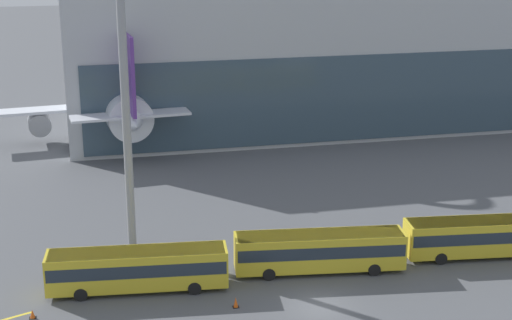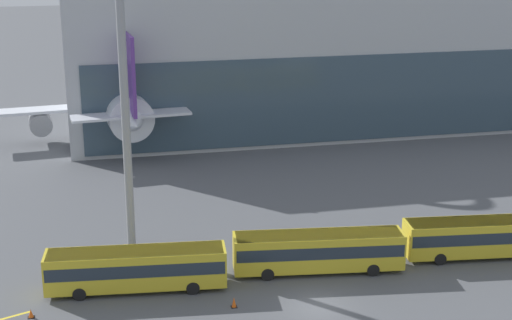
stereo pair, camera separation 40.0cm
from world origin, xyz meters
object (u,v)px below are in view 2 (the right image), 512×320
at_px(floodlight_mast, 121,30).
at_px(traffic_cone_2, 234,302).
at_px(airliner_parked_remote, 504,73).
at_px(shuttle_bus_0, 136,267).
at_px(airliner_at_gate_far, 115,97).
at_px(shuttle_bus_2, 485,235).
at_px(shuttle_bus_1, 318,249).
at_px(traffic_cone_0, 31,313).

height_order(floodlight_mast, traffic_cone_2, floodlight_mast).
height_order(airliner_parked_remote, floodlight_mast, floodlight_mast).
relative_size(shuttle_bus_0, traffic_cone_2, 17.48).
bearing_deg(airliner_at_gate_far, airliner_parked_remote, -89.13).
xyz_separation_m(airliner_parked_remote, shuttle_bus_0, (-59.44, -51.80, -2.79)).
xyz_separation_m(shuttle_bus_2, floodlight_mast, (-28.49, 8.62, 16.61)).
relative_size(airliner_parked_remote, shuttle_bus_1, 2.72).
bearing_deg(floodlight_mast, traffic_cone_0, -124.93).
distance_m(shuttle_bus_0, traffic_cone_0, 8.27).
bearing_deg(traffic_cone_0, shuttle_bus_2, 4.12).
distance_m(floodlight_mast, traffic_cone_2, 23.13).
bearing_deg(airliner_parked_remote, shuttle_bus_0, 123.35).
xyz_separation_m(airliner_at_gate_far, shuttle_bus_2, (27.76, -45.57, -3.24)).
relative_size(shuttle_bus_1, floodlight_mast, 0.46).
distance_m(floodlight_mast, traffic_cone_0, 22.78).
height_order(airliner_at_gate_far, shuttle_bus_2, airliner_at_gate_far).
distance_m(airliner_at_gate_far, traffic_cone_2, 50.36).
bearing_deg(shuttle_bus_0, traffic_cone_0, -154.72).
distance_m(airliner_parked_remote, traffic_cone_0, 86.55).
xyz_separation_m(airliner_at_gate_far, floodlight_mast, (-0.73, -36.95, 13.36)).
relative_size(shuttle_bus_0, floodlight_mast, 0.45).
bearing_deg(shuttle_bus_0, floodlight_mast, 94.54).
relative_size(shuttle_bus_1, traffic_cone_0, 21.55).
bearing_deg(airliner_parked_remote, shuttle_bus_1, 131.16).
relative_size(airliner_at_gate_far, shuttle_bus_0, 2.51).
xyz_separation_m(floodlight_mast, traffic_cone_2, (6.44, -12.86, -18.12)).
distance_m(shuttle_bus_1, traffic_cone_2, 9.03).
distance_m(airliner_at_gate_far, shuttle_bus_0, 45.61).
distance_m(airliner_at_gate_far, floodlight_mast, 39.30).
bearing_deg(airliner_parked_remote, traffic_cone_2, 129.03).
xyz_separation_m(airliner_at_gate_far, traffic_cone_0, (-8.58, -48.19, -4.83)).
distance_m(shuttle_bus_2, floodlight_mast, 34.08).
bearing_deg(shuttle_bus_1, traffic_cone_0, -165.45).
xyz_separation_m(airliner_parked_remote, traffic_cone_2, (-52.80, -56.12, -4.30)).
bearing_deg(airliner_at_gate_far, shuttle_bus_2, -153.94).
relative_size(shuttle_bus_2, traffic_cone_0, 21.53).
bearing_deg(floodlight_mast, shuttle_bus_2, -16.84).
xyz_separation_m(shuttle_bus_0, floodlight_mast, (0.19, 8.54, 16.61)).
xyz_separation_m(airliner_parked_remote, floodlight_mast, (-59.24, -43.27, 13.81)).
xyz_separation_m(shuttle_bus_1, traffic_cone_2, (-7.71, -4.46, -1.51)).
relative_size(airliner_parked_remote, shuttle_bus_2, 2.72).
relative_size(shuttle_bus_0, shuttle_bus_2, 1.00).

